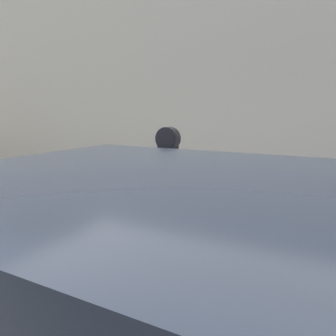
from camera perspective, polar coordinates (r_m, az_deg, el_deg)
The scene contains 3 objects.
sidewalk at distance 4.17m, azimuth 12.19°, elevation -14.65°, with size 24.00×2.80×0.14m.
building_facade at distance 5.70m, azimuth 18.30°, elevation 14.71°, with size 24.00×0.30×4.62m.
parking_meter at distance 2.88m, azimuth -0.00°, elevation -2.60°, with size 0.20×0.12×1.51m.
Camera 1 is at (0.94, -1.48, 1.79)m, focal length 35.00 mm.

